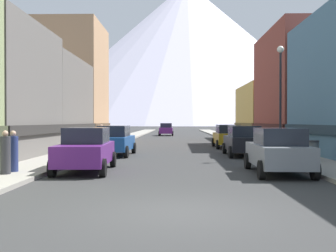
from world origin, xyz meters
The scene contains 20 objects.
ground_plane centered at (0.00, 0.00, 0.00)m, with size 400.00×400.00×0.00m, color #323232.
sidewalk_left centered at (-6.25, 35.00, 0.07)m, with size 2.50×100.00×0.15m, color gray.
sidewalk_right centered at (6.25, 35.00, 0.07)m, with size 2.50×100.00×0.15m, color gray.
storefront_left_2 centered at (-11.09, 22.01, 3.29)m, with size 7.48×9.74×6.83m.
storefront_left_3 centered at (-11.07, 31.08, 5.62)m, with size 7.43×8.05×11.61m.
storefront_right_2 centered at (12.47, 25.48, 4.65)m, with size 10.25×11.49×9.63m.
storefront_right_3 centered at (12.17, 37.69, 2.96)m, with size 9.64×12.07×6.15m.
car_left_0 centered at (-3.80, 7.34, 0.90)m, with size 2.23×4.48×1.78m.
car_left_1 centered at (-3.80, 15.01, 0.90)m, with size 2.17×4.45×1.78m.
car_right_0 centered at (3.80, 6.72, 0.90)m, with size 2.16×4.44×1.78m.
car_right_1 centered at (3.80, 14.89, 0.90)m, with size 2.09×4.41×1.78m.
car_right_2 centered at (3.80, 22.27, 0.90)m, with size 2.10×4.42×1.78m.
car_driving_0 centered at (-1.60, 48.95, 0.90)m, with size 2.06×4.40×1.78m.
trash_bin_right centered at (6.35, 10.39, 0.64)m, with size 0.59×0.59×0.98m.
potted_plant_0 centered at (7.00, 13.38, 0.57)m, with size 0.48×0.48×0.85m.
pedestrian_0 centered at (-6.25, 6.04, 0.85)m, with size 0.36×0.36×1.54m.
pedestrian_1 centered at (-6.25, 5.33, 0.86)m, with size 0.36×0.36×1.56m.
pedestrian_2 centered at (-6.25, 23.98, 0.91)m, with size 0.36×0.36×1.64m.
streetlamp_right centered at (5.35, 12.50, 3.99)m, with size 0.36×0.36×5.86m.
mountain_backdrop centered at (6.72, 260.00, 46.76)m, with size 206.73×206.73×93.52m, color silver.
Camera 1 is at (-0.13, -9.07, 2.03)m, focal length 43.55 mm.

